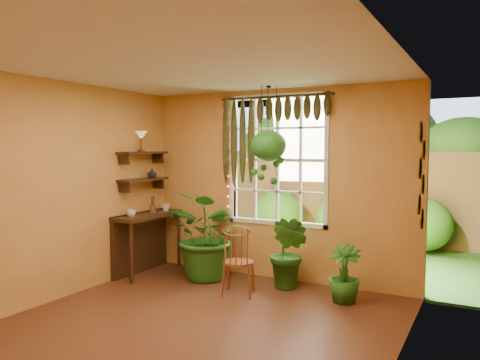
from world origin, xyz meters
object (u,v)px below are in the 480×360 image
(windsor_chair, at_px, (238,271))
(potted_plant_mid, at_px, (289,252))
(counter_ledge, at_px, (143,236))
(potted_plant_left, at_px, (209,236))
(hanging_basket, at_px, (269,147))

(windsor_chair, height_order, potted_plant_mid, windsor_chair)
(counter_ledge, distance_m, windsor_chair, 1.84)
(counter_ledge, height_order, windsor_chair, windsor_chair)
(potted_plant_left, bearing_deg, windsor_chair, -30.66)
(counter_ledge, xyz_separation_m, potted_plant_left, (1.11, 0.12, 0.08))
(potted_plant_left, height_order, hanging_basket, hanging_basket)
(potted_plant_left, height_order, potted_plant_mid, potted_plant_left)
(potted_plant_mid, bearing_deg, counter_ledge, -173.47)
(counter_ledge, bearing_deg, potted_plant_mid, 6.53)
(windsor_chair, relative_size, potted_plant_mid, 1.07)
(counter_ledge, height_order, potted_plant_mid, potted_plant_mid)
(windsor_chair, bearing_deg, counter_ledge, 152.05)
(potted_plant_left, relative_size, potted_plant_mid, 1.30)
(counter_ledge, xyz_separation_m, potted_plant_mid, (2.26, 0.26, -0.06))
(windsor_chair, distance_m, potted_plant_left, 0.87)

